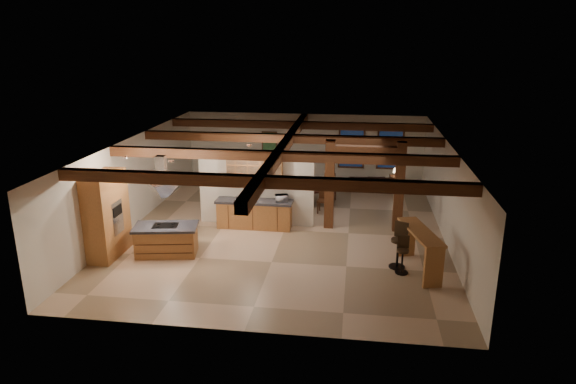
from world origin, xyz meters
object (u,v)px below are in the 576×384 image
(bar_counter, at_px, (420,244))
(kitchen_island, at_px, (166,240))
(sofa, at_px, (367,182))
(dining_table, at_px, (309,197))

(bar_counter, bearing_deg, kitchen_island, 179.07)
(sofa, relative_size, bar_counter, 0.87)
(kitchen_island, bearing_deg, sofa, 52.18)
(kitchen_island, relative_size, dining_table, 1.05)
(sofa, bearing_deg, kitchen_island, 44.60)
(dining_table, bearing_deg, sofa, 24.50)
(dining_table, xyz_separation_m, bar_counter, (3.44, -5.11, 0.45))
(kitchen_island, distance_m, sofa, 9.37)
(dining_table, distance_m, bar_counter, 6.18)
(kitchen_island, xyz_separation_m, bar_counter, (7.04, -0.11, 0.32))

